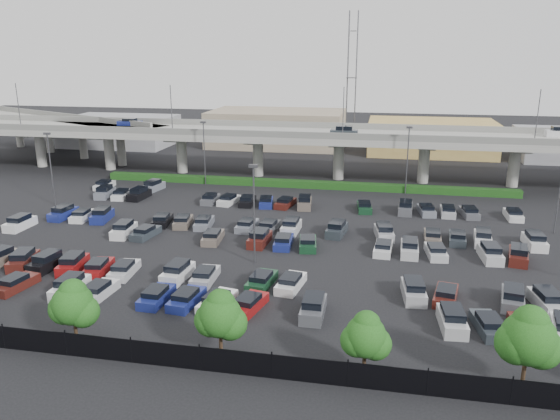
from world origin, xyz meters
name	(u,v)px	position (x,y,z in m)	size (l,w,h in m)	color
ground	(271,238)	(0.00, 0.00, 0.00)	(280.00, 280.00, 0.00)	black
overpass	(309,138)	(-0.17, 32.01, 6.97)	(150.00, 13.00, 15.80)	gray
on_ramp	(66,123)	(-52.10, 43.05, 6.86)	(50.93, 30.13, 8.80)	gray
hedge	(303,184)	(0.00, 25.00, 0.55)	(66.00, 1.60, 1.10)	#113D13
fence	(185,357)	(-0.05, -28.00, 0.90)	(70.00, 0.10, 2.00)	black
tree_row	(201,313)	(0.70, -26.53, 3.52)	(65.07, 3.66, 5.94)	#332316
parked_cars	(259,242)	(-0.57, -3.52, 0.63)	(62.94, 41.67, 1.67)	#531C16
light_poles	(240,180)	(-4.13, 2.00, 6.24)	(66.90, 48.38, 10.30)	#45454A
distant_buildings	(385,134)	(12.38, 61.81, 3.74)	(138.00, 24.00, 9.00)	gray
comm_tower	(352,75)	(4.00, 74.00, 15.61)	(2.40, 2.40, 30.00)	#45454A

